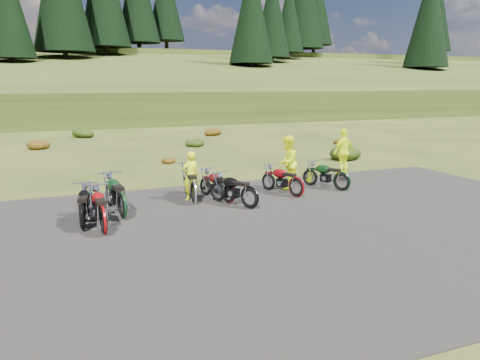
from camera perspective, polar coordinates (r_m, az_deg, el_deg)
name	(u,v)px	position (r m, az deg, el deg)	size (l,w,h in m)	color
ground	(250,211)	(14.16, 1.27, -3.78)	(300.00, 300.00, 0.00)	#314015
gravel_pad	(280,230)	(12.43, 4.91, -6.07)	(20.00, 12.00, 0.04)	black
hill_slope	(97,113)	(62.89, -17.09, 7.84)	(300.00, 46.00, 3.00)	#344015
hill_plateau	(74,98)	(122.72, -19.62, 9.38)	(300.00, 90.00, 9.17)	#344015
conifer_21	(8,5)	(63.25, -26.41, 18.62)	(5.28, 5.28, 14.00)	black
conifer_26	(251,11)	(67.63, 1.40, 19.96)	(6.16, 6.16, 16.00)	black
conifer_27	(272,13)	(75.59, 3.94, 19.60)	(5.72, 5.72, 15.00)	black
conifer_28	(289,16)	(83.67, 5.98, 19.29)	(5.28, 5.28, 14.00)	black
conifer_30	(315,1)	(100.53, 9.12, 20.76)	(7.48, 7.48, 19.00)	black
conifer_31	(429,15)	(83.37, 22.07, 18.15)	(7.04, 7.04, 18.00)	black
conifer_32	(431,17)	(91.87, 22.25, 17.91)	(6.60, 6.60, 17.00)	black
conifer_33	(432,19)	(100.37, 22.40, 17.71)	(6.16, 6.16, 16.00)	black
conifer_34	(434,20)	(108.88, 22.53, 17.54)	(5.72, 5.72, 15.00)	black
conifer_35	(435,22)	(117.38, 22.63, 17.39)	(5.28, 5.28, 14.00)	black
conifer_36	(436,12)	(126.19, 22.82, 18.40)	(7.92, 7.92, 20.00)	black
shrub_2	(38,143)	(29.35, -23.39, 4.16)	(1.30, 1.30, 0.77)	#64340C
shrub_3	(84,131)	(34.66, -18.43, 5.69)	(1.56, 1.56, 0.92)	black
shrub_4	(167,159)	(22.59, -8.88, 2.56)	(0.77, 0.77, 0.45)	#64340C
shrub_5	(194,142)	(28.38, -5.61, 4.68)	(1.03, 1.03, 0.61)	black
shrub_6	(212,130)	(34.26, -3.45, 6.07)	(1.30, 1.30, 0.77)	#64340C
shrub_7	(347,150)	(24.16, 12.87, 3.57)	(1.56, 1.56, 0.92)	black
shrub_8	(337,140)	(30.16, 11.69, 4.76)	(0.77, 0.77, 0.45)	#64340C
motorcycle_0	(83,231)	(12.96, -18.54, -5.90)	(2.03, 0.68, 1.06)	black
motorcycle_1	(104,236)	(12.42, -16.20, -6.52)	(2.10, 0.70, 1.10)	maroon
motorcycle_2	(123,219)	(13.69, -14.07, -4.69)	(2.22, 0.74, 1.16)	black
motorcycle_3	(194,204)	(14.96, -5.61, -2.98)	(2.19, 0.73, 1.15)	silver
motorcycle_4	(228,204)	(14.91, -1.43, -2.98)	(1.93, 0.64, 1.01)	#4B0C10
motorcycle_5	(250,209)	(14.32, 1.19, -3.61)	(1.98, 0.66, 1.04)	black
motorcycle_6	(296,198)	(15.85, 6.86, -2.16)	(1.95, 0.65, 1.02)	maroon
motorcycle_7	(341,192)	(17.01, 12.26, -1.39)	(1.93, 0.64, 1.01)	black
person_middle	(191,177)	(15.28, -6.03, 0.40)	(0.58, 0.38, 1.60)	#E1F20C
person_right_a	(287,163)	(16.89, 5.79, 2.06)	(0.94, 0.73, 1.93)	#E1F20C
person_right_b	(344,153)	(19.80, 12.52, 3.29)	(1.13, 0.47, 1.93)	#E1F20C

